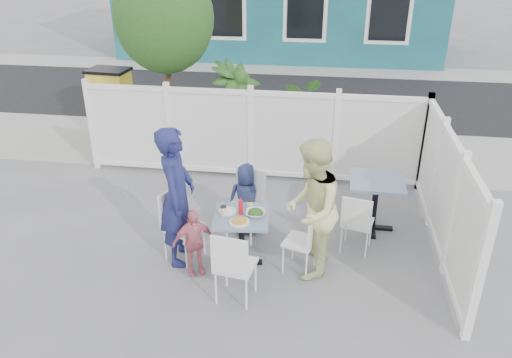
# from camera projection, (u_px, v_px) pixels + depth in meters

# --- Properties ---
(ground) EXTENTS (80.00, 80.00, 0.00)m
(ground) POSITION_uv_depth(u_px,v_px,m) (217.00, 252.00, 6.84)
(ground) COLOR slate
(near_sidewalk) EXTENTS (24.00, 2.60, 0.01)m
(near_sidewalk) POSITION_uv_depth(u_px,v_px,m) (257.00, 147.00, 10.21)
(near_sidewalk) COLOR gray
(near_sidewalk) RESTS_ON ground
(street) EXTENTS (24.00, 5.00, 0.01)m
(street) POSITION_uv_depth(u_px,v_px,m) (276.00, 96.00, 13.51)
(street) COLOR black
(street) RESTS_ON ground
(far_sidewalk) EXTENTS (24.00, 1.60, 0.01)m
(far_sidewalk) POSITION_uv_depth(u_px,v_px,m) (287.00, 69.00, 16.26)
(far_sidewalk) COLOR gray
(far_sidewalk) RESTS_ON ground
(fence_back) EXTENTS (5.86, 0.08, 1.60)m
(fence_back) POSITION_uv_depth(u_px,v_px,m) (251.00, 136.00, 8.62)
(fence_back) COLOR white
(fence_back) RESTS_ON ground
(fence_right) EXTENTS (0.08, 3.66, 1.60)m
(fence_right) POSITION_uv_depth(u_px,v_px,m) (445.00, 196.00, 6.63)
(fence_right) COLOR white
(fence_right) RESTS_ON ground
(tree) EXTENTS (1.80, 1.62, 3.59)m
(tree) POSITION_uv_depth(u_px,v_px,m) (164.00, 18.00, 8.85)
(tree) COLOR #382316
(tree) RESTS_ON ground
(utility_cabinet) EXTENTS (0.80, 0.60, 1.41)m
(utility_cabinet) POSITION_uv_depth(u_px,v_px,m) (112.00, 105.00, 10.49)
(utility_cabinet) COLOR yellow
(utility_cabinet) RESTS_ON ground
(potted_shrub_a) EXTENTS (1.40, 1.40, 1.89)m
(potted_shrub_a) POSITION_uv_depth(u_px,v_px,m) (235.00, 114.00, 9.22)
(potted_shrub_a) COLOR #1F3D13
(potted_shrub_a) RESTS_ON ground
(potted_shrub_b) EXTENTS (1.74, 1.66, 1.52)m
(potted_shrub_b) POSITION_uv_depth(u_px,v_px,m) (322.00, 130.00, 9.00)
(potted_shrub_b) COLOR #1F3D13
(potted_shrub_b) RESTS_ON ground
(main_table) EXTENTS (0.76, 0.76, 0.73)m
(main_table) POSITION_uv_depth(u_px,v_px,m) (241.00, 227.00, 6.36)
(main_table) COLOR slate
(main_table) RESTS_ON ground
(spare_table) EXTENTS (0.77, 0.77, 0.80)m
(spare_table) POSITION_uv_depth(u_px,v_px,m) (376.00, 191.00, 7.12)
(spare_table) COLOR slate
(spare_table) RESTS_ON ground
(chair_left) EXTENTS (0.56, 0.57, 0.96)m
(chair_left) POSITION_uv_depth(u_px,v_px,m) (178.00, 219.00, 6.53)
(chair_left) COLOR white
(chair_left) RESTS_ON ground
(chair_right) EXTENTS (0.47, 0.48, 0.86)m
(chair_right) POSITION_uv_depth(u_px,v_px,m) (306.00, 237.00, 6.25)
(chair_right) COLOR white
(chair_right) RESTS_ON ground
(chair_back) EXTENTS (0.57, 0.56, 1.00)m
(chair_back) POSITION_uv_depth(u_px,v_px,m) (247.00, 198.00, 7.00)
(chair_back) COLOR white
(chair_back) RESTS_ON ground
(chair_near) EXTENTS (0.49, 0.48, 0.96)m
(chair_near) POSITION_uv_depth(u_px,v_px,m) (233.00, 263.00, 5.67)
(chair_near) COLOR white
(chair_near) RESTS_ON ground
(chair_spare) EXTENTS (0.47, 0.46, 0.87)m
(chair_spare) POSITION_uv_depth(u_px,v_px,m) (357.00, 220.00, 6.62)
(chair_spare) COLOR white
(chair_spare) RESTS_ON ground
(man) EXTENTS (0.51, 0.72, 1.86)m
(man) POSITION_uv_depth(u_px,v_px,m) (177.00, 197.00, 6.31)
(man) COLOR navy
(man) RESTS_ON ground
(woman) EXTENTS (0.76, 0.93, 1.80)m
(woman) POSITION_uv_depth(u_px,v_px,m) (311.00, 210.00, 6.07)
(woman) COLOR #C5D448
(woman) RESTS_ON ground
(boy) EXTENTS (0.55, 0.39, 1.06)m
(boy) POSITION_uv_depth(u_px,v_px,m) (246.00, 199.00, 7.10)
(boy) COLOR navy
(boy) RESTS_ON ground
(toddler) EXTENTS (0.57, 0.46, 0.91)m
(toddler) POSITION_uv_depth(u_px,v_px,m) (194.00, 242.00, 6.23)
(toddler) COLOR #DA7383
(toddler) RESTS_ON ground
(plate_main) EXTENTS (0.25, 0.25, 0.02)m
(plate_main) POSITION_uv_depth(u_px,v_px,m) (239.00, 222.00, 6.13)
(plate_main) COLOR white
(plate_main) RESTS_ON main_table
(plate_side) EXTENTS (0.23, 0.23, 0.02)m
(plate_side) POSITION_uv_depth(u_px,v_px,m) (228.00, 211.00, 6.38)
(plate_side) COLOR white
(plate_side) RESTS_ON main_table
(salad_bowl) EXTENTS (0.25, 0.25, 0.06)m
(salad_bowl) POSITION_uv_depth(u_px,v_px,m) (256.00, 213.00, 6.28)
(salad_bowl) COLOR white
(salad_bowl) RESTS_ON main_table
(coffee_cup_a) EXTENTS (0.08, 0.08, 0.12)m
(coffee_cup_a) POSITION_uv_depth(u_px,v_px,m) (224.00, 211.00, 6.28)
(coffee_cup_a) COLOR beige
(coffee_cup_a) RESTS_ON main_table
(coffee_cup_b) EXTENTS (0.08, 0.08, 0.11)m
(coffee_cup_b) POSITION_uv_depth(u_px,v_px,m) (250.00, 205.00, 6.42)
(coffee_cup_b) COLOR beige
(coffee_cup_b) RESTS_ON main_table
(ketchup_bottle) EXTENTS (0.06, 0.06, 0.19)m
(ketchup_bottle) POSITION_uv_depth(u_px,v_px,m) (241.00, 207.00, 6.28)
(ketchup_bottle) COLOR red
(ketchup_bottle) RESTS_ON main_table
(salt_shaker) EXTENTS (0.03, 0.03, 0.08)m
(salt_shaker) POSITION_uv_depth(u_px,v_px,m) (239.00, 202.00, 6.52)
(salt_shaker) COLOR white
(salt_shaker) RESTS_ON main_table
(pepper_shaker) EXTENTS (0.03, 0.03, 0.07)m
(pepper_shaker) POSITION_uv_depth(u_px,v_px,m) (240.00, 202.00, 6.53)
(pepper_shaker) COLOR black
(pepper_shaker) RESTS_ON main_table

